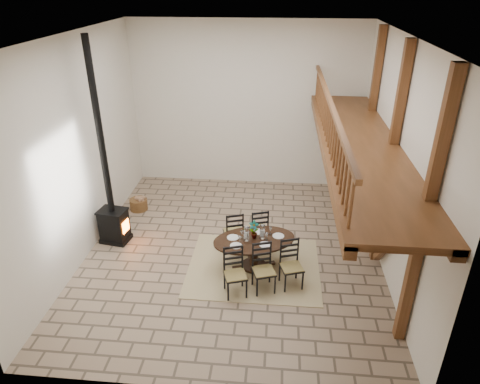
# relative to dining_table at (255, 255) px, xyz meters

# --- Properties ---
(ground) EXTENTS (8.00, 8.00, 0.00)m
(ground) POSITION_rel_dining_table_xyz_m (-0.58, 0.74, -0.42)
(ground) COLOR gray
(ground) RESTS_ON ground
(room_shell) EXTENTS (7.02, 8.02, 5.01)m
(room_shell) POSITION_rel_dining_table_xyz_m (0.61, 0.74, 2.60)
(room_shell) COLOR silver
(room_shell) RESTS_ON ground
(rug) EXTENTS (3.00, 2.50, 0.02)m
(rug) POSITION_rel_dining_table_xyz_m (-0.04, 0.11, -0.41)
(rug) COLOR tan
(rug) RESTS_ON ground
(dining_table) EXTENTS (2.18, 2.39, 1.20)m
(dining_table) POSITION_rel_dining_table_xyz_m (0.00, 0.00, 0.00)
(dining_table) COLOR black
(dining_table) RESTS_ON ground
(wood_stove) EXTENTS (0.75, 0.62, 5.00)m
(wood_stove) POSITION_rel_dining_table_xyz_m (-3.60, 0.90, 0.70)
(wood_stove) COLOR black
(wood_stove) RESTS_ON ground
(log_basket) EXTENTS (0.50, 0.50, 0.41)m
(log_basket) POSITION_rel_dining_table_xyz_m (-3.52, 2.54, -0.24)
(log_basket) COLOR brown
(log_basket) RESTS_ON ground
(log_stack) EXTENTS (0.34, 0.27, 0.31)m
(log_stack) POSITION_rel_dining_table_xyz_m (-3.83, 0.85, -0.26)
(log_stack) COLOR tan
(log_stack) RESTS_ON ground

